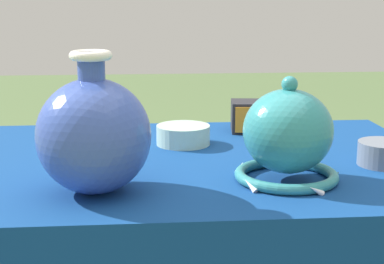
{
  "coord_description": "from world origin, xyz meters",
  "views": [
    {
      "loc": [
        -0.12,
        -1.33,
        1.06
      ],
      "look_at": [
        -0.02,
        -0.16,
        0.79
      ],
      "focal_mm": 55.0,
      "sensor_mm": 36.0,
      "label": 1
    }
  ],
  "objects_px": {
    "vase_dome_bell": "(288,138)",
    "pot_squat_celadon": "(183,135)",
    "vase_tall_bulbous": "(94,135)",
    "pot_squat_slate": "(384,154)",
    "mosaic_tile_box": "(255,116)"
  },
  "relations": [
    {
      "from": "pot_squat_slate",
      "to": "pot_squat_celadon",
      "type": "height_order",
      "value": "pot_squat_slate"
    },
    {
      "from": "vase_dome_bell",
      "to": "pot_squat_slate",
      "type": "relative_size",
      "value": 1.93
    },
    {
      "from": "vase_tall_bulbous",
      "to": "vase_dome_bell",
      "type": "bearing_deg",
      "value": 6.46
    },
    {
      "from": "pot_squat_celadon",
      "to": "vase_tall_bulbous",
      "type": "bearing_deg",
      "value": -118.07
    },
    {
      "from": "vase_tall_bulbous",
      "to": "pot_squat_slate",
      "type": "xyz_separation_m",
      "value": [
        0.63,
        0.14,
        -0.09
      ]
    },
    {
      "from": "pot_squat_celadon",
      "to": "pot_squat_slate",
      "type": "bearing_deg",
      "value": -27.49
    },
    {
      "from": "vase_dome_bell",
      "to": "mosaic_tile_box",
      "type": "relative_size",
      "value": 1.59
    },
    {
      "from": "vase_dome_bell",
      "to": "mosaic_tile_box",
      "type": "xyz_separation_m",
      "value": [
        0.02,
        0.46,
        -0.05
      ]
    },
    {
      "from": "mosaic_tile_box",
      "to": "pot_squat_slate",
      "type": "bearing_deg",
      "value": -52.25
    },
    {
      "from": "mosaic_tile_box",
      "to": "pot_squat_celadon",
      "type": "height_order",
      "value": "mosaic_tile_box"
    },
    {
      "from": "mosaic_tile_box",
      "to": "pot_squat_slate",
      "type": "height_order",
      "value": "mosaic_tile_box"
    },
    {
      "from": "vase_tall_bulbous",
      "to": "pot_squat_celadon",
      "type": "relative_size",
      "value": 1.99
    },
    {
      "from": "vase_tall_bulbous",
      "to": "mosaic_tile_box",
      "type": "distance_m",
      "value": 0.65
    },
    {
      "from": "vase_dome_bell",
      "to": "pot_squat_celadon",
      "type": "xyz_separation_m",
      "value": [
        -0.19,
        0.32,
        -0.07
      ]
    },
    {
      "from": "pot_squat_slate",
      "to": "mosaic_tile_box",
      "type": "bearing_deg",
      "value": 121.83
    }
  ]
}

